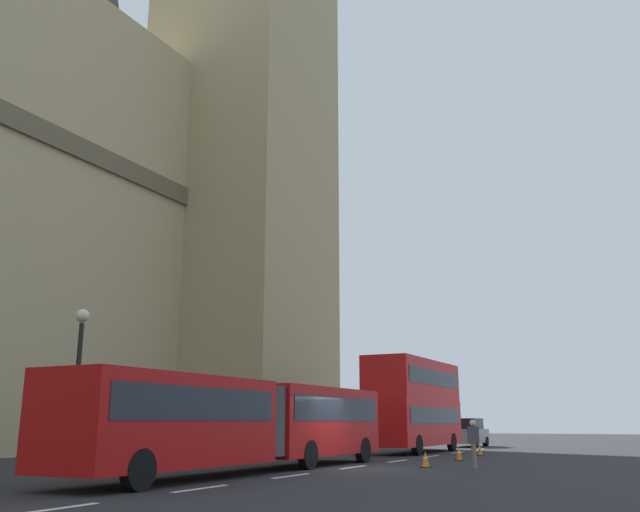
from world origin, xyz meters
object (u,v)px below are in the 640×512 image
Objects in this scene: traffic_cone_west at (425,459)px; traffic_cone_middle at (459,454)px; traffic_cone_east at (480,450)px; pedestrian_near_cones at (473,442)px; articulated_bus at (251,418)px; street_lamp at (78,376)px; double_decker_bus at (414,401)px; sedan_lead at (468,433)px.

traffic_cone_west is 5.08m from traffic_cone_middle.
traffic_cone_middle is at bearing -175.81° from traffic_cone_east.
traffic_cone_west is 0.34× the size of pedestrian_near_cones.
traffic_cone_middle is at bearing -22.74° from articulated_bus.
street_lamp is (-18.50, 8.35, 2.77)m from traffic_cone_east.
double_decker_bus reaches higher than traffic_cone_middle.
double_decker_bus reaches higher than traffic_cone_east.
articulated_bus is 3.12× the size of street_lamp.
sedan_lead reaches higher than traffic_cone_middle.
double_decker_bus is at bearing 69.01° from traffic_cone_east.
double_decker_bus is at bearing 0.01° from articulated_bus.
street_lamp is 13.88m from pedestrian_near_cones.
traffic_cone_middle is at bearing -147.07° from double_decker_bus.
traffic_cone_west is at bearing -168.96° from sedan_lead.
pedestrian_near_cones is (8.65, -10.64, -2.14)m from street_lamp.
double_decker_bus reaches higher than articulated_bus.
traffic_cone_west is at bearing -41.50° from articulated_bus.
articulated_bus is at bearing 157.26° from traffic_cone_middle.
street_lamp is (-19.98, 4.50, 0.35)m from double_decker_bus.
sedan_lead is at bearing 11.04° from traffic_cone_west.
double_decker_bus is 5.55× the size of pedestrian_near_cones.
sedan_lead is 7.59× the size of traffic_cone_west.
traffic_cone_west is at bearing -177.89° from traffic_cone_middle.
traffic_cone_middle is 0.11× the size of street_lamp.
articulated_bus is 3.73× the size of sedan_lead.
pedestrian_near_cones reaches higher than traffic_cone_east.
sedan_lead is 2.60× the size of pedestrian_near_cones.
street_lamp is (-30.21, 4.65, 2.14)m from sedan_lead.
traffic_cone_east is at bearing -24.28° from street_lamp.
traffic_cone_middle is (5.07, 0.19, 0.00)m from traffic_cone_west.
traffic_cone_west is (-11.58, -4.40, -2.43)m from double_decker_bus.
street_lamp reaches higher than traffic_cone_east.
articulated_bus is 9.71× the size of pedestrian_near_cones.
articulated_bus is at bearing 138.50° from traffic_cone_west.
double_decker_bus is at bearing -12.71° from street_lamp.
articulated_bus is at bearing -52.70° from street_lamp.
articulated_bus is at bearing 165.70° from traffic_cone_east.
double_decker_bus is 1.78× the size of street_lamp.
pedestrian_near_cones is at bearing -49.63° from articulated_bus.
street_lamp is (-3.43, 4.51, 1.31)m from articulated_bus.
traffic_cone_west is 1.87m from pedestrian_near_cones.
traffic_cone_east is at bearing -14.30° from articulated_bus.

